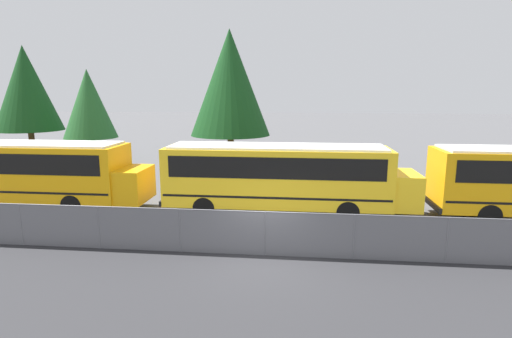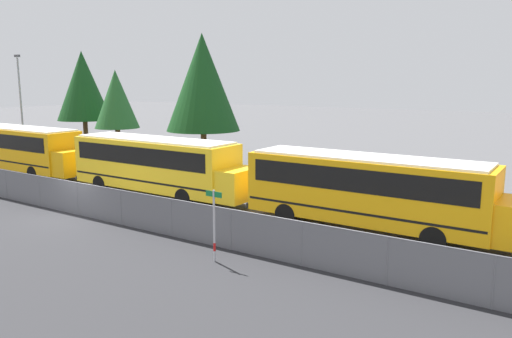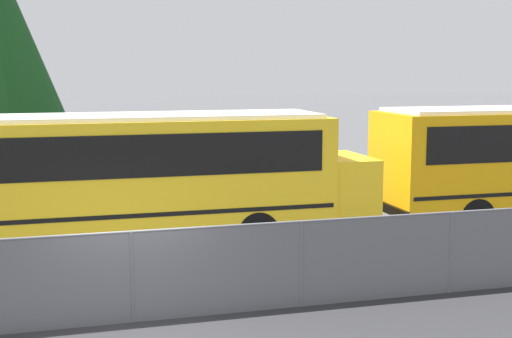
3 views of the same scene
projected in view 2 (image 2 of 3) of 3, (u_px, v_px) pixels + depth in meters
name	position (u px, v px, depth m)	size (l,w,h in m)	color
ground_plane	(79.00, 215.00, 24.25)	(200.00, 200.00, 0.00)	#4C4C4F
fence	(78.00, 198.00, 24.11)	(73.81, 0.07, 1.63)	#9EA0A5
school_bus_1	(22.00, 146.00, 34.59)	(11.78, 2.61, 3.28)	orange
school_bus_2	(157.00, 162.00, 27.88)	(11.78, 2.61, 3.28)	yellow
school_bus_3	(371.00, 188.00, 21.23)	(11.78, 2.61, 3.28)	orange
street_sign	(214.00, 224.00, 17.74)	(0.70, 0.09, 2.64)	#B7B7BC
light_pole	(21.00, 100.00, 45.02)	(0.60, 0.24, 8.74)	gray
tree_0	(116.00, 99.00, 43.73)	(3.90, 3.90, 7.41)	#51381E
tree_1	(203.00, 83.00, 36.54)	(5.45, 5.45, 9.88)	#51381E
tree_2	(83.00, 86.00, 47.06)	(4.97, 4.97, 9.23)	#51381E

